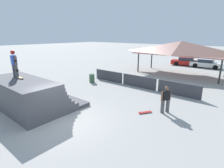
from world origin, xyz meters
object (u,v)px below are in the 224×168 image
Objects in this scene: bystander_walking at (166,98)px; trash_bin at (92,78)px; parked_car_red at (187,62)px; skater_on_deck at (14,62)px; parked_car_white at (206,64)px; skateboard_on_ground at (145,112)px; skateboard_on_deck at (20,78)px.

trash_bin is (-8.62, 2.18, -0.52)m from bystander_walking.
trash_bin is 16.88m from parked_car_red.
parked_car_white is (6.70, 23.32, -2.33)m from skater_on_deck.
trash_bin reaches higher than skateboard_on_ground.
skater_on_deck reaches higher than skateboard_on_ground.
skateboard_on_deck is 24.15m from parked_car_white.
skater_on_deck is at bearing -27.18° from bystander_walking.
skater_on_deck is 0.37× the size of parked_car_red.
parked_car_white is at bearing 78.85° from skateboard_on_deck.
skateboard_on_deck is at bearing -82.98° from trash_bin.
skater_on_deck reaches higher than skateboard_on_deck.
parked_car_red is (-4.42, 18.53, -0.34)m from bystander_walking.
bystander_walking is at bearing 36.63° from skateboard_on_deck.
skater_on_deck is 0.41× the size of parked_car_white.
skater_on_deck reaches higher than parked_car_red.
skater_on_deck is at bearing -109.08° from parked_car_red.
parked_car_white is at bearing 76.04° from skater_on_deck.
parked_car_white is at bearing -143.51° from skateboard_on_ground.
skateboard_on_ground is 0.19× the size of parked_car_white.
trash_bin is at bearing -77.04° from skateboard_on_ground.
skateboard_on_deck is 0.20× the size of parked_car_white.
bystander_walking is (7.73, 5.04, -1.03)m from skateboard_on_deck.
bystander_walking reaches higher than parked_car_red.
skateboard_on_ground is 0.17× the size of parked_car_red.
skateboard_on_ground is at bearing 35.10° from skateboard_on_deck.
trash_bin is at bearing -114.12° from parked_car_red.
skateboard_on_ground is 19.70m from parked_car_red.
skater_on_deck is 23.99m from parked_car_red.
skater_on_deck is at bearing -87.51° from trash_bin.
skateboard_on_ground is at bearing -89.03° from parked_car_white.
skater_on_deck is 7.64m from trash_bin.
skater_on_deck is at bearing -26.09° from skateboard_on_ground.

